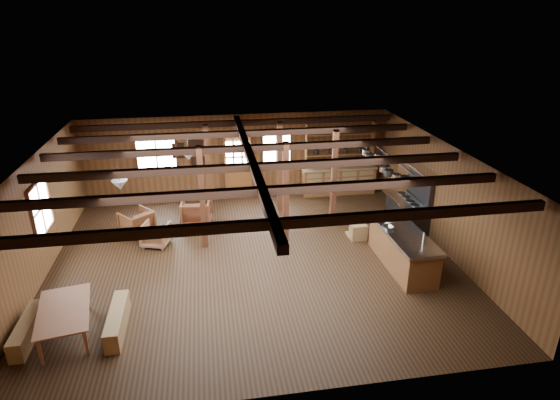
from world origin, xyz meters
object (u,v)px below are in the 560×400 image
object	(u,v)px
commercial_range	(409,208)
armchair_a	(137,223)
armchair_c	(156,234)
kitchen_island	(402,249)
dining_table	(68,322)
armchair_b	(196,212)

from	to	relation	value
commercial_range	armchair_a	bearing A→B (deg)	173.93
armchair_a	armchair_c	size ratio (longest dim) A/B	1.13
armchair_c	kitchen_island	bearing A→B (deg)	178.34
commercial_range	dining_table	bearing A→B (deg)	-157.75
commercial_range	armchair_a	distance (m)	7.77
kitchen_island	armchair_b	size ratio (longest dim) A/B	3.00
dining_table	armchair_a	xyz separation A→B (m)	(0.83, 4.32, 0.06)
kitchen_island	armchair_b	xyz separation A→B (m)	(-5.02, 3.29, -0.10)
kitchen_island	armchair_a	size ratio (longest dim) A/B	3.19
armchair_a	commercial_range	bearing A→B (deg)	134.90
kitchen_island	armchair_c	distance (m)	6.45
commercial_range	armchair_c	bearing A→B (deg)	179.44
commercial_range	armchair_b	xyz separation A→B (m)	(-6.07, 1.25, -0.23)
kitchen_island	armchair_c	xyz separation A→B (m)	(-6.10, 2.11, -0.16)
armchair_a	armchair_b	bearing A→B (deg)	155.39
kitchen_island	armchair_b	distance (m)	6.00
dining_table	commercial_range	bearing A→B (deg)	-78.08
kitchen_island	commercial_range	xyz separation A→B (m)	(1.05, 2.04, 0.13)
commercial_range	dining_table	distance (m)	9.24
armchair_a	armchair_b	distance (m)	1.70
armchair_c	commercial_range	bearing A→B (deg)	-163.09
commercial_range	armchair_a	world-z (taller)	commercial_range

